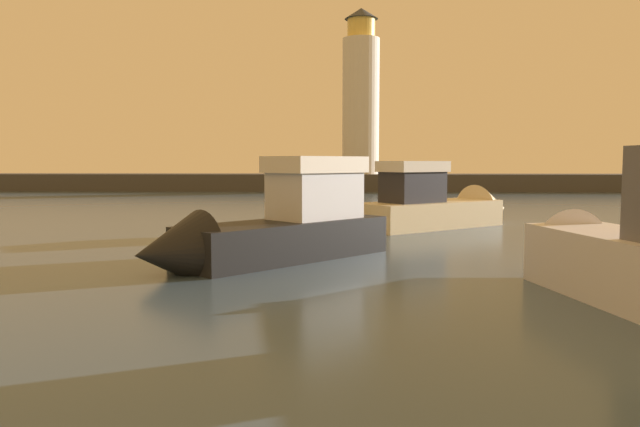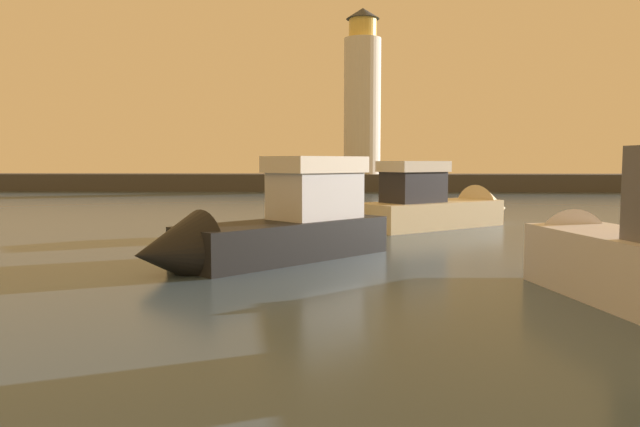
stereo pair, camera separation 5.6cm
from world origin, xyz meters
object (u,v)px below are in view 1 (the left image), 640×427
lighthouse (361,96)px  motorboat_3 (447,206)px  motorboat_2 (634,256)px  motorboat_0 (270,227)px

lighthouse → motorboat_3: (2.91, -33.46, -8.52)m
lighthouse → motorboat_2: lighthouse is taller
lighthouse → motorboat_3: 34.65m
lighthouse → motorboat_2: 49.40m
lighthouse → motorboat_2: (4.17, -48.50, -8.44)m
motorboat_3 → lighthouse: bearing=95.0°
motorboat_2 → motorboat_3: motorboat_2 is taller
motorboat_0 → motorboat_3: size_ratio=0.89×
lighthouse → motorboat_3: lighthouse is taller
lighthouse → motorboat_0: 44.62m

